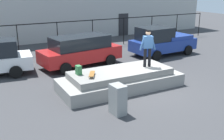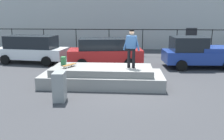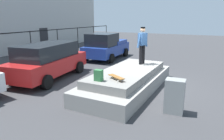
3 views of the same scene
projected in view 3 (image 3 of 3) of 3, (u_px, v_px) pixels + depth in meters
ground_plane at (142, 84)px, 9.68m from camera, size 60.00×60.00×0.00m
concrete_ledge at (128, 80)px, 8.90m from camera, size 5.61×2.26×0.86m
skateboarder at (142, 43)px, 9.63m from camera, size 0.78×0.35×1.71m
skateboard at (116, 77)px, 7.38m from camera, size 0.56×0.77×0.12m
backpack at (99, 75)px, 7.23m from camera, size 0.21×0.29×0.39m
car_red_hatchback_mid at (48, 60)px, 10.40m from camera, size 4.85×2.55×1.76m
car_blue_pickup_far at (106, 46)px, 15.29m from camera, size 4.52×2.37×1.90m
utility_box at (175, 96)px, 6.68m from camera, size 0.48×0.63×1.12m
fence_row at (14, 42)px, 13.11m from camera, size 24.06×0.06×2.09m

